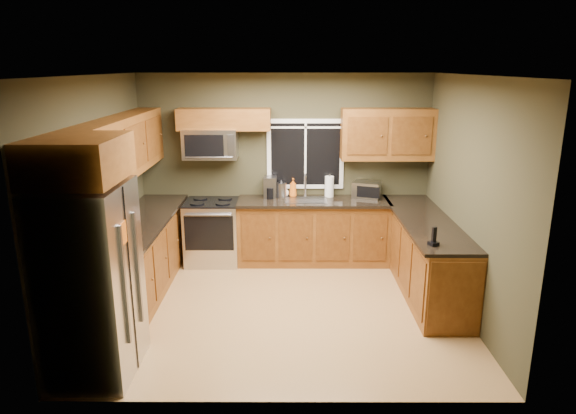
{
  "coord_description": "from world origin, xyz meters",
  "views": [
    {
      "loc": [
        0.06,
        -5.61,
        2.8
      ],
      "look_at": [
        0.05,
        0.35,
        1.15
      ],
      "focal_mm": 32.0,
      "sensor_mm": 36.0,
      "label": 1
    }
  ],
  "objects_px": {
    "coffee_maker": "(270,188)",
    "toaster_oven": "(367,190)",
    "soap_bottle_c": "(285,191)",
    "refrigerator": "(91,282)",
    "cordless_phone": "(434,240)",
    "kettle": "(281,189)",
    "soap_bottle_a": "(293,188)",
    "range": "(213,232)",
    "microwave": "(210,144)",
    "paper_towel_roll": "(329,187)"
  },
  "relations": [
    {
      "from": "refrigerator",
      "to": "cordless_phone",
      "type": "height_order",
      "value": "refrigerator"
    },
    {
      "from": "cordless_phone",
      "to": "toaster_oven",
      "type": "bearing_deg",
      "value": 101.65
    },
    {
      "from": "refrigerator",
      "to": "coffee_maker",
      "type": "relative_size",
      "value": 5.88
    },
    {
      "from": "microwave",
      "to": "cordless_phone",
      "type": "distance_m",
      "value": 3.42
    },
    {
      "from": "coffee_maker",
      "to": "kettle",
      "type": "xyz_separation_m",
      "value": [
        0.16,
        0.01,
        -0.02
      ]
    },
    {
      "from": "microwave",
      "to": "cordless_phone",
      "type": "height_order",
      "value": "microwave"
    },
    {
      "from": "range",
      "to": "coffee_maker",
      "type": "relative_size",
      "value": 3.06
    },
    {
      "from": "refrigerator",
      "to": "coffee_maker",
      "type": "distance_m",
      "value": 3.31
    },
    {
      "from": "coffee_maker",
      "to": "soap_bottle_a",
      "type": "distance_m",
      "value": 0.33
    },
    {
      "from": "cordless_phone",
      "to": "kettle",
      "type": "bearing_deg",
      "value": 128.83
    },
    {
      "from": "microwave",
      "to": "soap_bottle_c",
      "type": "xyz_separation_m",
      "value": [
        1.05,
        0.09,
        -0.71
      ]
    },
    {
      "from": "paper_towel_roll",
      "to": "soap_bottle_c",
      "type": "bearing_deg",
      "value": 178.24
    },
    {
      "from": "coffee_maker",
      "to": "soap_bottle_c",
      "type": "xyz_separation_m",
      "value": [
        0.21,
        0.07,
        -0.07
      ]
    },
    {
      "from": "toaster_oven",
      "to": "coffee_maker",
      "type": "xyz_separation_m",
      "value": [
        -1.4,
        0.01,
        0.02
      ]
    },
    {
      "from": "microwave",
      "to": "soap_bottle_c",
      "type": "distance_m",
      "value": 1.27
    },
    {
      "from": "range",
      "to": "microwave",
      "type": "xyz_separation_m",
      "value": [
        -0.0,
        0.14,
        1.26
      ]
    },
    {
      "from": "microwave",
      "to": "cordless_phone",
      "type": "xyz_separation_m",
      "value": [
        2.66,
        -2.03,
        -0.73
      ]
    },
    {
      "from": "paper_towel_roll",
      "to": "toaster_oven",
      "type": "bearing_deg",
      "value": -6.72
    },
    {
      "from": "microwave",
      "to": "coffee_maker",
      "type": "xyz_separation_m",
      "value": [
        0.84,
        0.02,
        -0.65
      ]
    },
    {
      "from": "toaster_oven",
      "to": "kettle",
      "type": "xyz_separation_m",
      "value": [
        -1.24,
        0.02,
        0.0
      ]
    },
    {
      "from": "microwave",
      "to": "paper_towel_roll",
      "type": "bearing_deg",
      "value": 2.5
    },
    {
      "from": "refrigerator",
      "to": "soap_bottle_a",
      "type": "height_order",
      "value": "refrigerator"
    },
    {
      "from": "paper_towel_roll",
      "to": "soap_bottle_c",
      "type": "height_order",
      "value": "paper_towel_roll"
    },
    {
      "from": "range",
      "to": "kettle",
      "type": "distance_m",
      "value": 1.17
    },
    {
      "from": "soap_bottle_c",
      "to": "refrigerator",
      "type": "bearing_deg",
      "value": -120.1
    },
    {
      "from": "kettle",
      "to": "cordless_phone",
      "type": "height_order",
      "value": "kettle"
    },
    {
      "from": "toaster_oven",
      "to": "kettle",
      "type": "height_order",
      "value": "kettle"
    },
    {
      "from": "coffee_maker",
      "to": "toaster_oven",
      "type": "bearing_deg",
      "value": -0.54
    },
    {
      "from": "soap_bottle_a",
      "to": "cordless_phone",
      "type": "distance_m",
      "value": 2.58
    },
    {
      "from": "cordless_phone",
      "to": "coffee_maker",
      "type": "bearing_deg",
      "value": 131.51
    },
    {
      "from": "microwave",
      "to": "paper_towel_roll",
      "type": "height_order",
      "value": "microwave"
    },
    {
      "from": "cordless_phone",
      "to": "range",
      "type": "bearing_deg",
      "value": 144.51
    },
    {
      "from": "range",
      "to": "refrigerator",
      "type": "bearing_deg",
      "value": -103.97
    },
    {
      "from": "refrigerator",
      "to": "microwave",
      "type": "bearing_deg",
      "value": 76.66
    },
    {
      "from": "toaster_oven",
      "to": "kettle",
      "type": "relative_size",
      "value": 1.72
    },
    {
      "from": "toaster_oven",
      "to": "soap_bottle_c",
      "type": "bearing_deg",
      "value": 175.99
    },
    {
      "from": "paper_towel_roll",
      "to": "coffee_maker",
      "type": "bearing_deg",
      "value": -176.66
    },
    {
      "from": "kettle",
      "to": "soap_bottle_a",
      "type": "height_order",
      "value": "soap_bottle_a"
    },
    {
      "from": "microwave",
      "to": "soap_bottle_a",
      "type": "xyz_separation_m",
      "value": [
        1.17,
        0.07,
        -0.65
      ]
    },
    {
      "from": "coffee_maker",
      "to": "paper_towel_roll",
      "type": "distance_m",
      "value": 0.86
    },
    {
      "from": "soap_bottle_c",
      "to": "cordless_phone",
      "type": "xyz_separation_m",
      "value": [
        1.61,
        -2.13,
        -0.01
      ]
    },
    {
      "from": "refrigerator",
      "to": "paper_towel_roll",
      "type": "relative_size",
      "value": 5.36
    },
    {
      "from": "range",
      "to": "kettle",
      "type": "bearing_deg",
      "value": 9.39
    },
    {
      "from": "paper_towel_roll",
      "to": "cordless_phone",
      "type": "relative_size",
      "value": 1.64
    },
    {
      "from": "range",
      "to": "paper_towel_roll",
      "type": "distance_m",
      "value": 1.82
    },
    {
      "from": "kettle",
      "to": "soap_bottle_c",
      "type": "distance_m",
      "value": 0.09
    },
    {
      "from": "microwave",
      "to": "toaster_oven",
      "type": "bearing_deg",
      "value": 0.28
    },
    {
      "from": "microwave",
      "to": "coffee_maker",
      "type": "relative_size",
      "value": 2.48
    },
    {
      "from": "range",
      "to": "microwave",
      "type": "distance_m",
      "value": 1.27
    },
    {
      "from": "microwave",
      "to": "kettle",
      "type": "distance_m",
      "value": 1.2
    }
  ]
}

